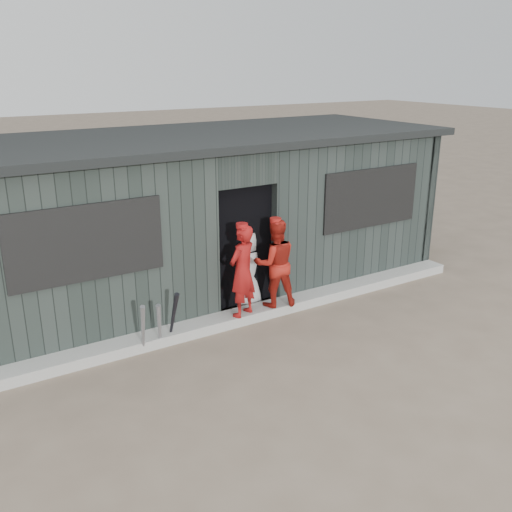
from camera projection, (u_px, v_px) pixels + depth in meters
ground at (330, 368)px, 7.29m from camera, size 80.00×80.00×0.00m
curb at (255, 313)px, 8.73m from camera, size 8.00×0.36×0.15m
bat_left at (143, 329)px, 7.46m from camera, size 0.15×0.34×0.79m
bat_mid at (159, 326)px, 7.67m from camera, size 0.14×0.22×0.69m
bat_right at (173, 317)px, 7.78m from camera, size 0.08×0.38×0.82m
player_red_left at (242, 271)px, 8.26m from camera, size 0.59×0.50×1.39m
player_red_right at (275, 263)px, 8.62m from camera, size 0.79×0.69×1.36m
player_grey_back at (247, 269)px, 8.94m from camera, size 0.69×0.52×1.26m
dugout at (203, 213)px, 9.69m from camera, size 8.30×3.30×2.62m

